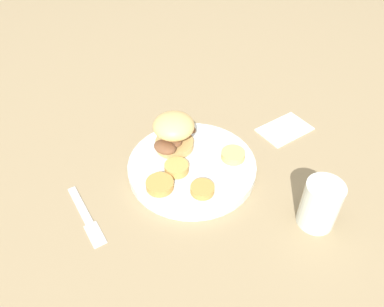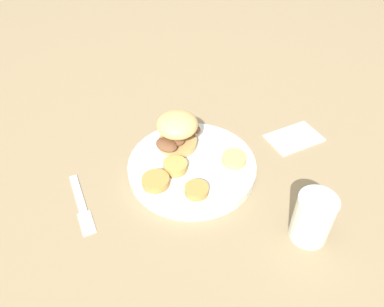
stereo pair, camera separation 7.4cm
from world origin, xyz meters
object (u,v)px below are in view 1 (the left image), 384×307
at_px(dinner_plate, 192,166).
at_px(sandwich, 175,131).
at_px(drinking_glass, 320,204).
at_px(fork, 86,216).

relative_size(dinner_plate, sandwich, 2.29).
relative_size(dinner_plate, drinking_glass, 2.78).
distance_m(dinner_plate, sandwich, 0.08).
relative_size(sandwich, drinking_glass, 1.21).
distance_m(sandwich, drinking_glass, 0.31).
bearing_deg(sandwich, fork, 9.02).
distance_m(fork, drinking_glass, 0.42).
height_order(dinner_plate, drinking_glass, drinking_glass).
bearing_deg(fork, sandwich, -170.98).
relative_size(sandwich, fork, 0.73).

